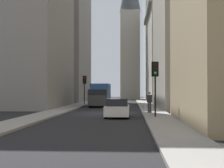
% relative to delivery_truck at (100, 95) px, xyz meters
% --- Properties ---
extents(ground_plane, '(135.00, 135.00, 0.00)m').
position_rel_delivery_truck_xyz_m(ground_plane, '(-11.45, -1.40, -1.46)').
color(ground_plane, black).
extents(sidewalk_right, '(90.00, 2.20, 0.14)m').
position_rel_delivery_truck_xyz_m(sidewalk_right, '(-11.45, 3.10, -1.39)').
color(sidewalk_right, gray).
rests_on(sidewalk_right, ground_plane).
extents(sidewalk_left, '(90.00, 2.20, 0.14)m').
position_rel_delivery_truck_xyz_m(sidewalk_left, '(-11.45, -5.90, -1.39)').
color(sidewalk_left, gray).
rests_on(sidewalk_left, ground_plane).
extents(building_left_far, '(18.50, 10.50, 18.11)m').
position_rel_delivery_truck_xyz_m(building_left_far, '(17.98, -11.99, 7.60)').
color(building_left_far, '#B7B2A5').
rests_on(building_left_far, ground_plane).
extents(building_right_far, '(15.67, 10.00, 30.45)m').
position_rel_delivery_truck_xyz_m(building_right_far, '(17.35, 9.20, 13.76)').
color(building_right_far, gray).
rests_on(building_right_far, ground_plane).
extents(church_spire, '(4.50, 4.50, 31.37)m').
position_rel_delivery_truck_xyz_m(church_spire, '(29.21, -3.68, 14.95)').
color(church_spire, beige).
rests_on(church_spire, ground_plane).
extents(delivery_truck, '(6.46, 2.25, 2.84)m').
position_rel_delivery_truck_xyz_m(delivery_truck, '(0.00, 0.00, 0.00)').
color(delivery_truck, '#285699').
rests_on(delivery_truck, ground_plane).
extents(sedan_white, '(4.30, 1.78, 1.42)m').
position_rel_delivery_truck_xyz_m(sedan_white, '(-15.50, -2.80, -0.80)').
color(sedan_white, silver).
rests_on(sedan_white, ground_plane).
extents(traffic_light_foreground, '(0.43, 0.52, 4.02)m').
position_rel_delivery_truck_xyz_m(traffic_light_foreground, '(-16.49, -5.60, 1.64)').
color(traffic_light_foreground, black).
rests_on(traffic_light_foreground, sidewalk_left).
extents(traffic_light_midblock, '(0.43, 0.52, 3.88)m').
position_rel_delivery_truck_xyz_m(traffic_light_midblock, '(4.04, 2.54, 1.53)').
color(traffic_light_midblock, black).
rests_on(traffic_light_midblock, sidewalk_right).
extents(pedestrian, '(0.26, 0.44, 1.78)m').
position_rel_delivery_truck_xyz_m(pedestrian, '(-12.37, -5.41, -0.35)').
color(pedestrian, '#33333D').
rests_on(pedestrian, sidewalk_left).
extents(discarded_bottle, '(0.07, 0.07, 0.27)m').
position_rel_delivery_truck_xyz_m(discarded_bottle, '(-5.81, -5.14, -1.21)').
color(discarded_bottle, brown).
rests_on(discarded_bottle, sidewalk_left).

